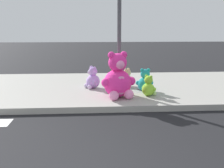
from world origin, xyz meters
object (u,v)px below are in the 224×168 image
at_px(plush_lavender, 92,79).
at_px(plush_tan, 127,79).
at_px(plush_pink_large, 118,79).
at_px(plush_teal, 145,82).
at_px(plush_lime, 149,87).
at_px(sign_pole, 119,30).

relative_size(plush_lavender, plush_tan, 1.16).
bearing_deg(plush_pink_large, plush_teal, 36.98).
relative_size(plush_pink_large, plush_lime, 2.12).
bearing_deg(plush_teal, sign_pole, -177.54).
relative_size(sign_pole, plush_lime, 5.72).
bearing_deg(plush_tan, plush_lime, -67.93).
bearing_deg(sign_pole, plush_lavender, 146.64).
xyz_separation_m(plush_pink_large, plush_teal, (0.82, 0.62, -0.21)).
xyz_separation_m(plush_lavender, plush_lime, (1.50, -0.97, -0.04)).
height_order(sign_pole, plush_teal, sign_pole).
bearing_deg(plush_lavender, sign_pole, -33.36).
xyz_separation_m(sign_pole, plush_pink_large, (-0.08, -0.58, -1.22)).
distance_m(plush_teal, plush_lime, 0.51).
xyz_separation_m(plush_pink_large, plush_lime, (0.83, 0.11, -0.25)).
relative_size(sign_pole, plush_pink_large, 2.70).
bearing_deg(plush_teal, plush_tan, 125.98).
bearing_deg(plush_teal, plush_pink_large, -143.02).
height_order(plush_lavender, plush_tan, plush_lavender).
distance_m(sign_pole, plush_lavender, 1.69).
height_order(plush_tan, plush_lime, plush_tan).
bearing_deg(plush_tan, sign_pole, -114.68).
bearing_deg(plush_pink_large, plush_lime, 7.23).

